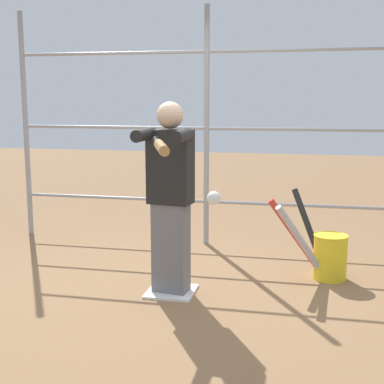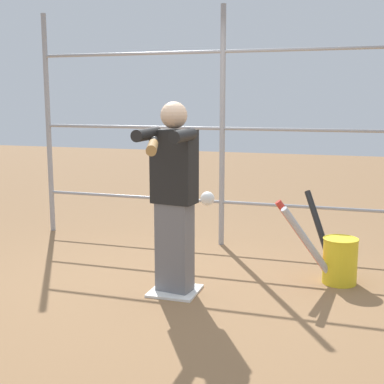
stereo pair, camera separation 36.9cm
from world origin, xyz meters
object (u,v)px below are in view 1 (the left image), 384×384
Objects in this scene: bat_bucket at (325,253)px; baseball_bat_swinging at (160,146)px; batter at (170,193)px; softball_in_flight at (214,198)px.

baseball_bat_swinging is at bearing 53.88° from bat_bucket.
softball_in_flight is at bearing 125.22° from batter.
batter is 1.58m from bat_bucket.
softball_in_flight is 0.11× the size of bat_bucket.
batter is 0.85m from softball_in_flight.
bat_bucket is at bearing -126.12° from baseball_bat_swinging.
bat_bucket is at bearing -152.50° from batter.
batter is 16.81× the size of softball_in_flight.
baseball_bat_swinging reaches higher than softball_in_flight.
batter is 1.81× the size of bat_bucket.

